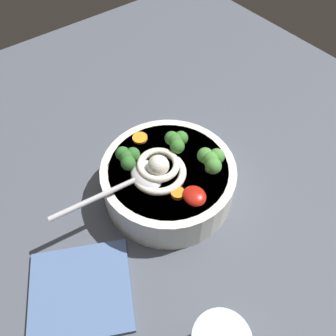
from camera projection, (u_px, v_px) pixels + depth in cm
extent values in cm
cube|color=#474C56|center=(158.00, 187.00, 61.09)|extent=(109.19, 109.19, 3.76)
cylinder|color=silver|center=(168.00, 180.00, 55.56)|extent=(21.12, 21.12, 6.57)
cylinder|color=#B27A33|center=(168.00, 180.00, 55.35)|extent=(18.58, 18.58, 6.04)
torus|color=silver|center=(159.00, 172.00, 51.77)|extent=(8.40, 8.40, 1.16)
torus|color=silver|center=(158.00, 165.00, 51.44)|extent=(9.00, 9.00, 1.04)
sphere|color=silver|center=(158.00, 166.00, 50.59)|extent=(3.26, 3.26, 3.26)
ellipsoid|color=#B7B7BC|center=(147.00, 175.00, 51.19)|extent=(6.51, 5.13, 1.60)
cylinder|color=#B7B7BC|center=(100.00, 196.00, 48.86)|extent=(2.72, 14.98, 0.80)
ellipsoid|color=#B2190F|center=(194.00, 196.00, 48.86)|extent=(3.58, 3.22, 1.61)
cylinder|color=#7A9E60|center=(128.00, 164.00, 52.64)|extent=(1.13, 1.13, 1.21)
sphere|color=#2D6628|center=(127.00, 157.00, 51.29)|extent=(2.21, 2.21, 2.21)
sphere|color=#2D6628|center=(123.00, 154.00, 51.99)|extent=(2.21, 2.21, 2.21)
sphere|color=#2D6628|center=(128.00, 163.00, 50.73)|extent=(2.21, 2.21, 2.21)
sphere|color=#2D6628|center=(133.00, 154.00, 51.83)|extent=(2.21, 2.21, 2.21)
cylinder|color=#7A9E60|center=(209.00, 167.00, 52.21)|extent=(1.24, 1.24, 1.32)
sphere|color=#478938|center=(211.00, 159.00, 50.73)|extent=(2.43, 2.43, 2.43)
sphere|color=#478938|center=(205.00, 155.00, 51.49)|extent=(2.43, 2.43, 2.43)
sphere|color=#478938|center=(213.00, 166.00, 50.11)|extent=(2.43, 2.43, 2.43)
sphere|color=#478938|center=(217.00, 156.00, 51.32)|extent=(2.43, 2.43, 2.43)
cylinder|color=#7A9E60|center=(175.00, 148.00, 54.62)|extent=(1.16, 1.16, 1.24)
sphere|color=#38752D|center=(175.00, 141.00, 53.23)|extent=(2.28, 2.28, 2.28)
sphere|color=#38752D|center=(171.00, 137.00, 53.94)|extent=(2.28, 2.28, 2.28)
sphere|color=#38752D|center=(177.00, 146.00, 52.65)|extent=(2.28, 2.28, 2.28)
sphere|color=#38752D|center=(181.00, 138.00, 53.79)|extent=(2.28, 2.28, 2.28)
cylinder|color=orange|center=(178.00, 193.00, 49.68)|extent=(2.03, 2.03, 0.73)
cylinder|color=orange|center=(138.00, 139.00, 56.39)|extent=(2.48, 2.48, 0.43)
cube|color=#4C6693|center=(81.00, 291.00, 47.58)|extent=(17.95, 18.27, 0.80)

